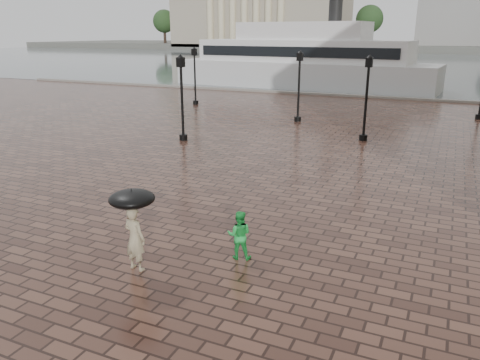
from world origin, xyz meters
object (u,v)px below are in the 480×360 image
object	(u,v)px
street_lamps	(303,87)
adult_pedestrian	(135,239)
ferry_near	(302,61)
child_pedestrian	(239,235)

from	to	relation	value
street_lamps	adult_pedestrian	size ratio (longest dim) A/B	13.02
street_lamps	ferry_near	bearing A→B (deg)	107.15
child_pedestrian	ferry_near	distance (m)	40.63
street_lamps	child_pedestrian	distance (m)	19.69
street_lamps	ferry_near	distance (m)	21.00
child_pedestrian	street_lamps	bearing A→B (deg)	-94.82
adult_pedestrian	ferry_near	world-z (taller)	ferry_near
street_lamps	ferry_near	size ratio (longest dim) A/B	0.76
street_lamps	adult_pedestrian	world-z (taller)	street_lamps
adult_pedestrian	child_pedestrian	xyz separation A→B (m)	(2.08, 1.60, -0.17)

